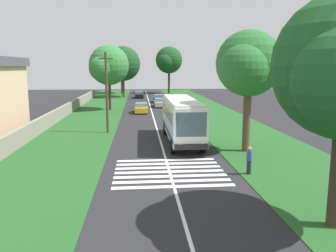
# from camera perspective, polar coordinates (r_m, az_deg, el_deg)

# --- Properties ---
(ground) EXTENTS (160.00, 160.00, 0.00)m
(ground) POSITION_cam_1_polar(r_m,az_deg,el_deg) (22.28, 0.07, -7.00)
(ground) COLOR #262628
(grass_verge_left) EXTENTS (120.00, 8.00, 0.04)m
(grass_verge_left) POSITION_cam_1_polar(r_m,az_deg,el_deg) (37.37, -14.59, -0.42)
(grass_verge_left) COLOR #235623
(grass_verge_left) RESTS_ON ground
(grass_verge_right) EXTENTS (120.00, 8.00, 0.04)m
(grass_verge_right) POSITION_cam_1_polar(r_m,az_deg,el_deg) (38.16, 10.46, -0.06)
(grass_verge_right) COLOR #235623
(grass_verge_right) RESTS_ON ground
(centre_line) EXTENTS (110.00, 0.16, 0.01)m
(centre_line) POSITION_cam_1_polar(r_m,az_deg,el_deg) (36.87, -1.93, -0.27)
(centre_line) COLOR silver
(centre_line) RESTS_ON ground
(coach_bus) EXTENTS (11.16, 2.62, 3.73)m
(coach_bus) POSITION_cam_1_polar(r_m,az_deg,el_deg) (29.51, 2.27, 1.42)
(coach_bus) COLOR silver
(coach_bus) RESTS_ON ground
(zebra_crossing) EXTENTS (5.85, 6.80, 0.01)m
(zebra_crossing) POSITION_cam_1_polar(r_m,az_deg,el_deg) (21.54, 0.25, -7.59)
(zebra_crossing) COLOR silver
(zebra_crossing) RESTS_ON ground
(trailing_car_0) EXTENTS (4.30, 1.78, 1.43)m
(trailing_car_0) POSITION_cam_1_polar(r_m,az_deg,el_deg) (48.96, -4.48, 2.99)
(trailing_car_0) COLOR gold
(trailing_car_0) RESTS_ON ground
(trailing_car_1) EXTENTS (4.30, 1.78, 1.43)m
(trailing_car_1) POSITION_cam_1_polar(r_m,az_deg,el_deg) (56.06, -1.37, 3.87)
(trailing_car_1) COLOR #B7A893
(trailing_car_1) RESTS_ON ground
(trailing_car_2) EXTENTS (4.30, 1.78, 1.43)m
(trailing_car_2) POSITION_cam_1_polar(r_m,az_deg,el_deg) (63.49, -1.54, 4.57)
(trailing_car_2) COLOR navy
(trailing_car_2) RESTS_ON ground
(trailing_car_3) EXTENTS (4.30, 1.78, 1.43)m
(trailing_car_3) POSITION_cam_1_polar(r_m,az_deg,el_deg) (72.73, -4.81, 5.20)
(trailing_car_3) COLOR black
(trailing_car_3) RESTS_ON ground
(roadside_tree_left_0) EXTENTS (8.73, 7.35, 10.78)m
(roadside_tree_left_0) POSITION_cam_1_polar(r_m,az_deg,el_deg) (74.73, -7.65, 10.09)
(roadside_tree_left_0) COLOR #4C3826
(roadside_tree_left_0) RESTS_ON grass_verge_left
(roadside_tree_left_1) EXTENTS (8.02, 6.30, 10.63)m
(roadside_tree_left_1) POSITION_cam_1_polar(r_m,az_deg,el_deg) (85.01, -7.85, 10.28)
(roadside_tree_left_1) COLOR #4C3826
(roadside_tree_left_1) RESTS_ON grass_verge_left
(roadside_tree_left_2) EXTENTS (6.87, 5.92, 9.63)m
(roadside_tree_left_2) POSITION_cam_1_polar(r_m,az_deg,el_deg) (52.38, -9.96, 9.78)
(roadside_tree_left_2) COLOR #3D2D1E
(roadside_tree_left_2) RESTS_ON grass_verge_left
(roadside_tree_right_0) EXTENTS (7.53, 6.49, 11.32)m
(roadside_tree_right_0) POSITION_cam_1_polar(r_m,az_deg,el_deg) (84.85, 0.05, 10.80)
(roadside_tree_right_0) COLOR #3D2D1E
(roadside_tree_right_0) RESTS_ON grass_verge_right
(roadside_tree_right_1) EXTENTS (5.89, 4.96, 9.12)m
(roadside_tree_right_1) POSITION_cam_1_polar(r_m,az_deg,el_deg) (26.33, 13.00, 9.75)
(roadside_tree_right_1) COLOR brown
(roadside_tree_right_1) RESTS_ON grass_verge_right
(utility_pole) EXTENTS (0.24, 1.40, 7.79)m
(utility_pole) POSITION_cam_1_polar(r_m,az_deg,el_deg) (33.92, -10.17, 5.64)
(utility_pole) COLOR #473828
(utility_pole) RESTS_ON grass_verge_left
(roadside_wall) EXTENTS (70.00, 0.40, 1.47)m
(roadside_wall) POSITION_cam_1_polar(r_m,az_deg,el_deg) (42.77, -18.01, 1.70)
(roadside_wall) COLOR gray
(roadside_wall) RESTS_ON grass_verge_left
(pedestrian) EXTENTS (0.34, 0.34, 1.69)m
(pedestrian) POSITION_cam_1_polar(r_m,az_deg,el_deg) (21.30, 13.34, -5.53)
(pedestrian) COLOR #26262D
(pedestrian) RESTS_ON grass_verge_right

